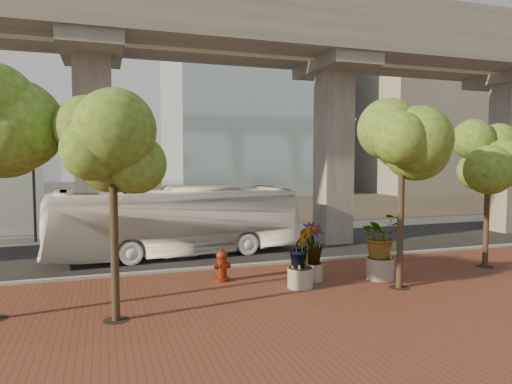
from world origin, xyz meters
name	(u,v)px	position (x,y,z in m)	size (l,w,h in m)	color
ground	(235,258)	(0.00, 0.00, 0.00)	(160.00, 160.00, 0.00)	#373128
brick_plaza	(312,313)	(0.00, -8.00, 0.03)	(70.00, 13.00, 0.06)	brown
asphalt_road	(224,249)	(0.00, 2.00, 0.02)	(90.00, 8.00, 0.04)	black
curb_strip	(249,266)	(0.00, -2.00, 0.08)	(70.00, 0.25, 0.16)	#9F9D94
far_sidewalk	(202,232)	(0.00, 7.50, 0.03)	(90.00, 3.00, 0.06)	#9F9D94
transit_viaduct	(224,101)	(0.00, 2.00, 7.29)	(72.00, 5.60, 12.40)	#9A978C
midrise_block	(419,108)	(38.00, 36.00, 12.00)	(18.00, 16.00, 24.00)	gray
transit_bus	(177,222)	(-2.47, 1.16, 1.61)	(2.70, 11.52, 3.21)	white
fire_hydrant	(222,265)	(-1.62, -3.89, 0.63)	(0.59, 0.53, 1.19)	#661D0B
planter_front	(381,239)	(3.97, -5.48, 1.55)	(2.24, 2.24, 2.46)	#ABA79A
planter_right	(312,246)	(1.50, -4.84, 1.32)	(1.95, 1.95, 2.09)	#A49D95
planter_left	(300,250)	(0.71, -5.59, 1.36)	(1.94, 1.94, 2.14)	gray
street_tree_near_west	(112,148)	(-5.38, -6.94, 4.76)	(3.36, 3.36, 6.25)	#433826
street_tree_near_east	(402,143)	(3.92, -6.70, 5.01)	(3.63, 3.63, 6.63)	#433826
street_tree_far_east	(489,159)	(9.17, -5.20, 4.50)	(3.45, 3.45, 6.03)	#433826
streetlamp_west	(32,153)	(-9.14, 6.89, 4.82)	(0.41, 1.20, 8.26)	#2B2A2F
streetlamp_east	(346,163)	(9.87, 7.40, 4.21)	(0.36, 1.04, 7.20)	#2D2D32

